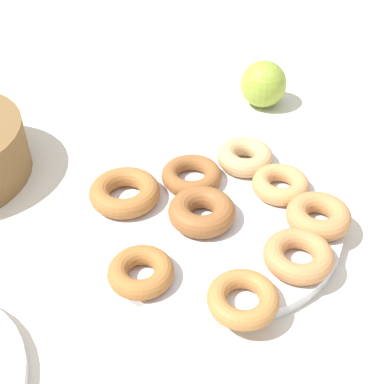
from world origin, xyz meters
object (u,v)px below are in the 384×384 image
(donut_4, at_px, (191,175))
(donut_0, at_px, (280,184))
(donut_plate, at_px, (214,219))
(apple, at_px, (266,84))
(donut_1, at_px, (141,272))
(donut_5, at_px, (125,192))
(donut_8, at_px, (202,212))
(donut_2, at_px, (243,299))
(donut_7, at_px, (298,256))
(donut_3, at_px, (245,157))
(donut_6, at_px, (318,216))

(donut_4, bearing_deg, donut_0, -82.71)
(donut_plate, bearing_deg, apple, -0.75)
(donut_1, distance_m, apple, 0.46)
(donut_plate, height_order, donut_0, donut_0)
(donut_5, height_order, donut_8, donut_8)
(donut_2, distance_m, donut_7, 0.09)
(donut_8, bearing_deg, donut_plate, -37.04)
(donut_3, bearing_deg, donut_4, 134.19)
(donut_0, relative_size, donut_8, 0.91)
(donut_2, distance_m, donut_5, 0.23)
(donut_4, bearing_deg, donut_7, -123.63)
(donut_0, xyz_separation_m, donut_2, (-0.20, 0.01, -0.00))
(donut_1, bearing_deg, donut_2, -91.20)
(donut_2, bearing_deg, donut_4, 31.70)
(donut_1, bearing_deg, donut_0, -31.63)
(donut_1, height_order, apple, apple)
(donut_5, height_order, donut_7, donut_5)
(donut_1, height_order, donut_3, donut_3)
(donut_0, xyz_separation_m, donut_8, (-0.09, 0.09, 0.00))
(donut_plate, relative_size, donut_0, 4.24)
(donut_4, xyz_separation_m, donut_6, (-0.03, -0.18, 0.00))
(donut_6, xyz_separation_m, donut_8, (-0.04, 0.14, 0.00))
(donut_7, bearing_deg, donut_1, 114.73)
(donut_plate, bearing_deg, donut_2, -152.75)
(donut_4, relative_size, apple, 1.04)
(donut_3, xyz_separation_m, donut_6, (-0.10, -0.12, -0.00))
(donut_4, distance_m, apple, 0.27)
(donut_2, bearing_deg, donut_3, 12.16)
(donut_plate, xyz_separation_m, donut_2, (-0.13, -0.07, 0.02))
(donut_2, height_order, donut_8, donut_8)
(donut_plate, relative_size, donut_1, 4.37)
(donut_6, bearing_deg, donut_7, 169.15)
(donut_1, distance_m, donut_5, 0.14)
(donut_0, xyz_separation_m, donut_1, (-0.20, 0.12, -0.00))
(donut_8, bearing_deg, apple, -2.71)
(donut_5, bearing_deg, donut_2, -123.33)
(donut_5, distance_m, donut_6, 0.25)
(donut_plate, relative_size, donut_7, 4.02)
(donut_7, bearing_deg, donut_4, 56.37)
(donut_7, distance_m, apple, 0.39)
(donut_0, xyz_separation_m, donut_6, (-0.05, -0.06, 0.00))
(apple, bearing_deg, donut_plate, 179.25)
(donut_plate, distance_m, donut_1, 0.14)
(donut_2, height_order, donut_7, donut_7)
(donut_2, height_order, donut_5, donut_5)
(donut_0, relative_size, donut_4, 0.93)
(donut_6, bearing_deg, donut_plate, 98.95)
(donut_8, bearing_deg, donut_2, -145.57)
(donut_2, bearing_deg, donut_8, 34.43)
(donut_5, distance_m, donut_7, 0.24)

